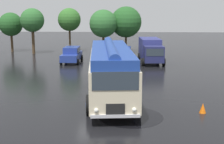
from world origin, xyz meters
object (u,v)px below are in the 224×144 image
vintage_bus (111,69)px  car_mid_right (123,55)px  car_mid_left (101,54)px  box_van (151,50)px  car_near_left (72,55)px  traffic_cone (203,108)px

vintage_bus → car_mid_right: 13.45m
car_mid_left → box_van: size_ratio=0.72×
car_mid_left → car_near_left: bearing=-174.3°
car_mid_right → box_van: (2.88, 0.61, 0.52)m
box_van → traffic_cone: 16.73m
vintage_bus → box_van: bearing=76.2°
vintage_bus → car_mid_left: vintage_bus is taller
car_mid_right → vintage_bus: bearing=-92.4°
vintage_bus → car_near_left: size_ratio=2.45×
car_mid_left → box_van: 5.24m
vintage_bus → car_mid_left: 13.89m
car_near_left → car_mid_left: bearing=5.7°
vintage_bus → box_van: (3.44, 14.01, -0.53)m
car_mid_left → car_mid_right: (2.33, -0.34, 0.00)m
car_mid_right → traffic_cone: bearing=-74.0°
car_mid_right → traffic_cone: 16.65m
vintage_bus → car_near_left: 14.33m
vintage_bus → car_mid_left: (-1.77, 13.74, -1.05)m
car_mid_left → car_mid_right: 2.35m
car_near_left → car_mid_right: (5.47, -0.02, 0.00)m
vintage_bus → car_mid_right: vintage_bus is taller
car_near_left → traffic_cone: car_near_left is taller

